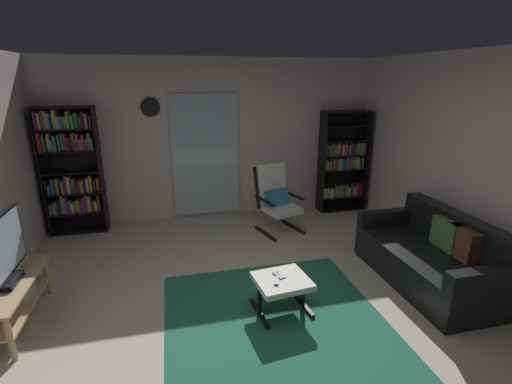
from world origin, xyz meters
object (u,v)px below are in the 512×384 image
Objects in this scene: television at (0,254)px; tv_remote at (276,281)px; ottoman at (282,284)px; wall_clock at (150,107)px; bookshelf_near_sofa at (342,165)px; lounge_armchair at (276,197)px; leather_sofa at (433,258)px; cell_phone at (279,275)px; tv_stand at (11,297)px; bookshelf_near_tv at (71,166)px.

tv_remote is at bearing -9.74° from television.
ottoman is 1.97× the size of wall_clock.
wall_clock is at bearing 176.35° from bookshelf_near_sofa.
lounge_armchair is 2.37m from wall_clock.
television is 3.01m from wall_clock.
leather_sofa reaches higher than ottoman.
lounge_armchair is at bearing 90.11° from tv_remote.
television reaches higher than cell_phone.
television is at bearing -173.15° from tv_remote.
bookshelf_near_tv reaches higher than tv_stand.
wall_clock reaches higher than lounge_armchair.
cell_phone is (-0.01, 0.06, 0.07)m from ottoman.
leather_sofa is at bearing 21.87° from tv_remote.
tv_stand is 5.05m from bookshelf_near_sofa.
leather_sofa is 12.32× the size of cell_phone.
ottoman is (2.56, -0.40, 0.01)m from tv_stand.
lounge_armchair is at bearing 27.98° from television.
wall_clock reaches higher than bookshelf_near_sofa.
television is at bearing 171.51° from ottoman.
wall_clock is at bearing 155.09° from lounge_armchair.
television reaches higher than tv_remote.
lounge_armchair is 3.53× the size of wall_clock.
leather_sofa is (4.41, -0.25, -0.45)m from television.
leather_sofa is at bearing -3.22° from television.
television is at bearing -153.13° from bookshelf_near_sofa.
bookshelf_near_sofa is 3.32m from ottoman.
leather_sofa is 1.69× the size of lounge_armchair.
ottoman is at bearing -47.63° from bookshelf_near_tv.
tv_stand is 0.46m from television.
cell_phone is at bearing -105.77° from lounge_armchair.
lounge_armchair is at bearing 124.84° from leather_sofa.
tv_stand is 2.39m from bookshelf_near_tv.
leather_sofa is 1.86m from ottoman.
bookshelf_near_tv is 3.32× the size of ottoman.
leather_sofa reaches higher than cell_phone.
lounge_armchair reaches higher than cell_phone.
tv_stand is 3.19m from wall_clock.
leather_sofa is 1.94m from tv_remote.
bookshelf_near_sofa is 12.19× the size of tv_remote.
television reaches higher than leather_sofa.
tv_remote is (2.49, -0.45, 0.08)m from tv_stand.
bookshelf_near_sofa is at bearing 24.30° from lounge_armchair.
tv_stand is 4.42m from leather_sofa.
television reaches higher than lounge_armchair.
lounge_armchair is at bearing -24.91° from wall_clock.
cell_phone is (-1.94, -2.59, -0.45)m from bookshelf_near_sofa.
bookshelf_near_sofa reaches higher than ottoman.
tv_stand is at bearing 152.25° from cell_phone.
cell_phone is at bearing -177.73° from leather_sofa.
bookshelf_near_tv is 5.04m from leather_sofa.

